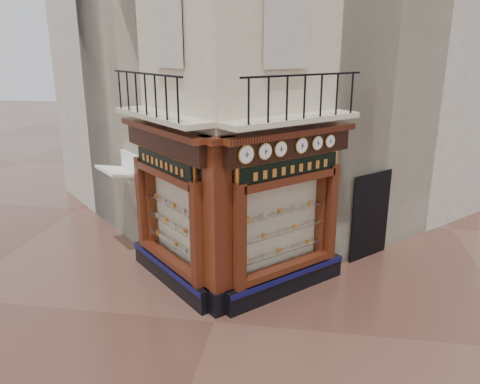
% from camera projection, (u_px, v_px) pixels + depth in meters
% --- Properties ---
extents(ground, '(80.00, 80.00, 0.00)m').
position_uv_depth(ground, '(214.00, 322.00, 10.12)').
color(ground, '#523126').
rests_on(ground, ground).
extents(main_building, '(11.31, 11.31, 12.00)m').
position_uv_depth(main_building, '(253.00, 37.00, 14.16)').
color(main_building, beige).
rests_on(main_building, ground).
extents(neighbour_left, '(11.31, 11.31, 11.00)m').
position_uv_depth(neighbour_left, '(195.00, 53.00, 17.01)').
color(neighbour_left, beige).
rests_on(neighbour_left, ground).
extents(neighbour_right, '(11.31, 11.31, 11.00)m').
position_uv_depth(neighbour_right, '(333.00, 53.00, 16.27)').
color(neighbour_right, beige).
rests_on(neighbour_right, ground).
extents(shopfront_left, '(2.86, 2.86, 3.98)m').
position_uv_depth(shopfront_left, '(169.00, 209.00, 11.22)').
color(shopfront_left, black).
rests_on(shopfront_left, ground).
extents(shopfront_right, '(2.86, 2.86, 3.98)m').
position_uv_depth(shopfront_right, '(287.00, 215.00, 10.80)').
color(shopfront_right, black).
rests_on(shopfront_right, ground).
extents(corner_pilaster, '(0.85, 0.85, 3.98)m').
position_uv_depth(corner_pilaster, '(218.00, 230.00, 10.01)').
color(corner_pilaster, black).
rests_on(corner_pilaster, ground).
extents(balcony, '(5.94, 2.97, 1.03)m').
position_uv_depth(balcony, '(225.00, 117.00, 10.27)').
color(balcony, beige).
rests_on(balcony, ground).
extents(clock_a, '(0.32, 0.32, 0.40)m').
position_uv_depth(clock_a, '(246.00, 154.00, 9.43)').
color(clock_a, '#AC8839').
rests_on(clock_a, ground).
extents(clock_b, '(0.29, 0.29, 0.36)m').
position_uv_depth(clock_b, '(265.00, 151.00, 9.71)').
color(clock_b, '#AC8839').
rests_on(clock_b, ground).
extents(clock_c, '(0.29, 0.29, 0.35)m').
position_uv_depth(clock_c, '(280.00, 149.00, 9.95)').
color(clock_c, '#AC8839').
rests_on(clock_c, ground).
extents(clock_d, '(0.29, 0.29, 0.36)m').
position_uv_depth(clock_d, '(301.00, 146.00, 10.29)').
color(clock_d, '#AC8839').
rests_on(clock_d, ground).
extents(clock_e, '(0.27, 0.27, 0.33)m').
position_uv_depth(clock_e, '(317.00, 143.00, 10.56)').
color(clock_e, '#AC8839').
rests_on(clock_e, ground).
extents(clock_f, '(0.25, 0.25, 0.31)m').
position_uv_depth(clock_f, '(330.00, 141.00, 10.79)').
color(clock_f, '#AC8839').
rests_on(clock_f, ground).
extents(awning, '(1.46, 1.46, 0.23)m').
position_uv_depth(awning, '(123.00, 251.00, 13.64)').
color(awning, white).
rests_on(awning, ground).
extents(signboard_left, '(2.03, 2.03, 0.54)m').
position_uv_depth(signboard_left, '(164.00, 164.00, 10.85)').
color(signboard_left, '#EB9E45').
rests_on(signboard_left, ground).
extents(signboard_right, '(2.17, 2.17, 0.58)m').
position_uv_depth(signboard_right, '(290.00, 169.00, 10.41)').
color(signboard_right, '#EB9E45').
rests_on(signboard_right, ground).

